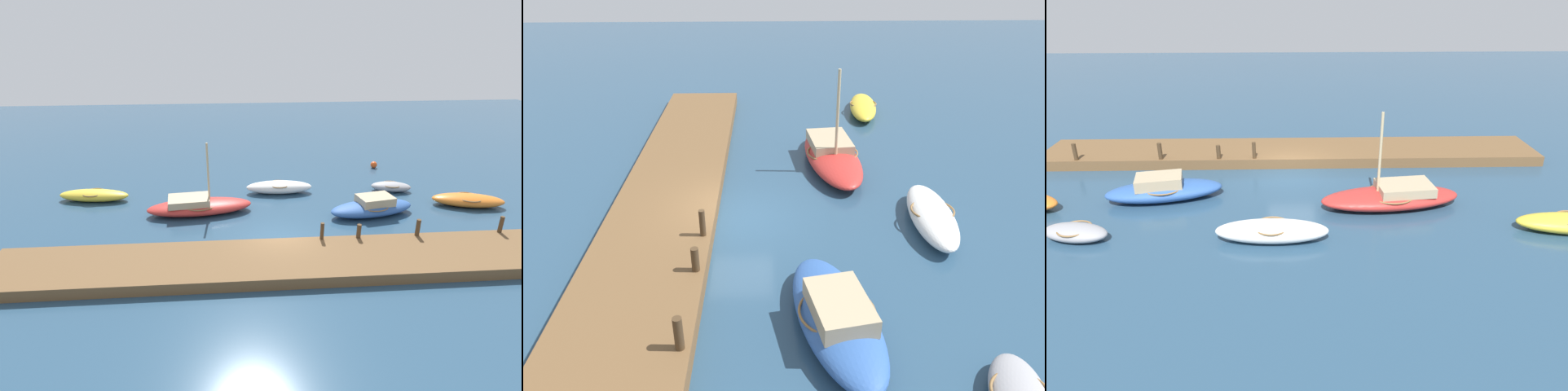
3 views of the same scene
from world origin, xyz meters
The scene contains 10 objects.
ground_plane centered at (0.00, 0.00, 0.00)m, with size 84.00×84.00×0.00m, color navy.
dock_platform centered at (0.00, -2.53, 0.27)m, with size 27.30×3.65×0.55m, color brown.
sailboat_red centered at (-4.53, 3.85, 0.48)m, with size 6.44×2.79×4.34m.
motorboat_blue centered at (5.82, 2.83, 0.49)m, with size 5.49×2.87×1.17m.
rowboat_white centered at (0.69, 6.70, 0.42)m, with size 4.46×1.53×0.82m.
dinghy_grey centered at (8.38, 6.44, 0.32)m, with size 2.84×1.74×0.63m.
mooring_post_west centered at (1.94, -0.95, 0.99)m, with size 0.19×0.19×0.89m, color #47331E.
mooring_post_mid_west centered at (3.82, -0.95, 0.91)m, with size 0.22×0.22×0.73m, color #47331E.
mooring_post_mid_east centered at (6.89, -0.95, 0.99)m, with size 0.22×0.22×0.89m, color #47331E.
mooring_post_east centered at (11.33, -0.95, 1.00)m, with size 0.21×0.21×0.90m, color #47331E.
Camera 3 is at (-0.24, 22.67, 9.46)m, focal length 32.44 mm.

